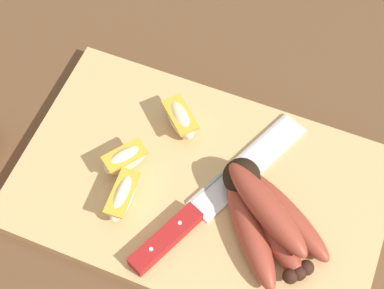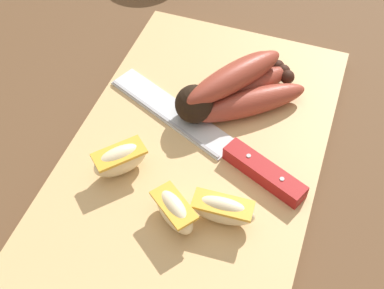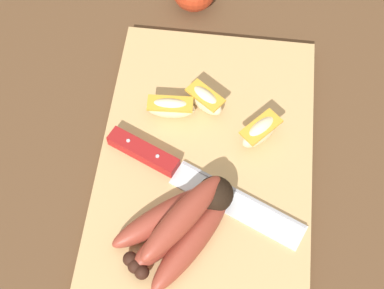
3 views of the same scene
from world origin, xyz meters
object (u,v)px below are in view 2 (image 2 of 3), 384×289
(apple_wedge_near, at_px, (120,160))
(apple_wedge_middle, at_px, (174,211))
(apple_wedge_far, at_px, (222,210))
(chefs_knife, at_px, (230,150))
(banana_bunch, at_px, (233,89))

(apple_wedge_near, distance_m, apple_wedge_middle, 0.09)
(apple_wedge_middle, relative_size, apple_wedge_far, 0.89)
(chefs_knife, height_order, apple_wedge_near, apple_wedge_near)
(chefs_knife, bearing_deg, banana_bunch, 14.49)
(apple_wedge_middle, height_order, apple_wedge_far, apple_wedge_middle)
(chefs_knife, distance_m, apple_wedge_near, 0.12)
(banana_bunch, bearing_deg, apple_wedge_far, -167.00)
(chefs_knife, relative_size, apple_wedge_far, 3.96)
(apple_wedge_near, relative_size, apple_wedge_far, 0.92)
(banana_bunch, bearing_deg, apple_wedge_near, 148.73)
(banana_bunch, distance_m, apple_wedge_middle, 0.18)
(chefs_knife, relative_size, apple_wedge_middle, 4.46)
(apple_wedge_near, bearing_deg, banana_bunch, -31.27)
(apple_wedge_middle, distance_m, apple_wedge_far, 0.05)
(banana_bunch, relative_size, apple_wedge_middle, 2.65)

